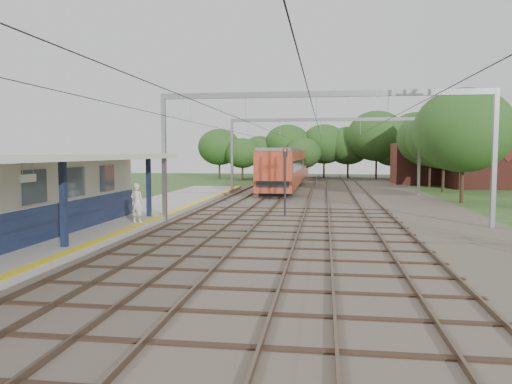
{
  "coord_description": "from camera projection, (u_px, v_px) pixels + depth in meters",
  "views": [
    {
      "loc": [
        3.67,
        -11.17,
        3.83
      ],
      "look_at": [
        -0.22,
        16.91,
        1.6
      ],
      "focal_mm": 35.0,
      "sensor_mm": 36.0,
      "label": 1
    }
  ],
  "objects": [
    {
      "name": "house_far",
      "position": [
        427.0,
        158.0,
        60.74
      ],
      "size": [
        8.0,
        6.12,
        8.66
      ],
      "color": "brown",
      "rests_on": "ground"
    },
    {
      "name": "ground",
      "position": [
        168.0,
        315.0,
        11.83
      ],
      "size": [
        160.0,
        160.0,
        0.0
      ],
      "primitive_type": "plane",
      "color": "#2D4C1E",
      "rests_on": "ground"
    },
    {
      "name": "catenary_system",
      "position": [
        321.0,
        129.0,
        35.9
      ],
      "size": [
        17.22,
        88.0,
        7.0
      ],
      "color": "gray",
      "rests_on": "ground"
    },
    {
      "name": "house_near",
      "position": [
        486.0,
        161.0,
        54.15
      ],
      "size": [
        7.0,
        6.12,
        7.89
      ],
      "color": "brown",
      "rests_on": "ground"
    },
    {
      "name": "canopy",
      "position": [
        15.0,
        158.0,
        18.53
      ],
      "size": [
        6.4,
        20.0,
        3.44
      ],
      "color": "#101833",
      "rests_on": "platform"
    },
    {
      "name": "signal_post",
      "position": [
        285.0,
        175.0,
        29.21
      ],
      "size": [
        0.29,
        0.26,
        4.09
      ],
      "rotation": [
        0.0,
        0.0,
        0.07
      ],
      "color": "black",
      "rests_on": "ground"
    },
    {
      "name": "station_building",
      "position": [
        6.0,
        198.0,
        19.8
      ],
      "size": [
        3.41,
        18.0,
        3.4
      ],
      "color": "beige",
      "rests_on": "platform"
    },
    {
      "name": "ballast_bed",
      "position": [
        329.0,
        199.0,
        40.91
      ],
      "size": [
        18.0,
        90.0,
        0.1
      ],
      "primitive_type": "cube",
      "color": "#473D33",
      "rests_on": "ground"
    },
    {
      "name": "platform",
      "position": [
        114.0,
        221.0,
        26.67
      ],
      "size": [
        5.0,
        52.0,
        0.35
      ],
      "primitive_type": "cube",
      "color": "gray",
      "rests_on": "ground"
    },
    {
      "name": "tree_band",
      "position": [
        327.0,
        145.0,
        67.33
      ],
      "size": [
        31.72,
        30.88,
        8.82
      ],
      "color": "#382619",
      "rests_on": "ground"
    },
    {
      "name": "yellow_stripe",
      "position": [
        154.0,
        219.0,
        26.35
      ],
      "size": [
        0.45,
        52.0,
        0.01
      ],
      "primitive_type": "cube",
      "color": "yellow",
      "rests_on": "platform"
    },
    {
      "name": "person",
      "position": [
        137.0,
        203.0,
        24.83
      ],
      "size": [
        0.81,
        0.63,
        1.98
      ],
      "primitive_type": "imported",
      "rotation": [
        0.0,
        0.0,
        2.9
      ],
      "color": "silver",
      "rests_on": "platform"
    },
    {
      "name": "rail_tracks",
      "position": [
        298.0,
        197.0,
        41.24
      ],
      "size": [
        11.8,
        88.0,
        0.15
      ],
      "color": "brown",
      "rests_on": "ballast_bed"
    },
    {
      "name": "train",
      "position": [
        290.0,
        166.0,
        59.52
      ],
      "size": [
        3.17,
        39.45,
        4.15
      ],
      "color": "black",
      "rests_on": "ballast_bed"
    }
  ]
}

